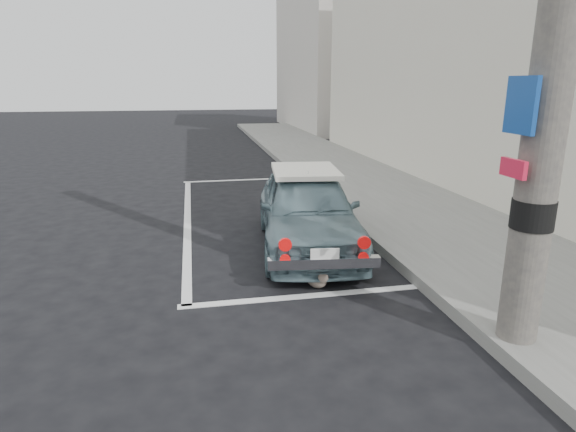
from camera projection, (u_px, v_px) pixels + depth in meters
ground at (261, 282)px, 5.92m from camera, size 80.00×80.00×0.00m
sidewalk at (426, 219)px, 8.39m from camera, size 2.80×40.00×0.15m
shop_building at (534, 27)px, 9.96m from camera, size 3.50×18.00×7.00m
building_far at (326, 50)px, 24.94m from camera, size 3.50×10.00×8.00m
pline_rear at (310, 296)px, 5.54m from camera, size 3.00×0.12×0.01m
pline_front at (244, 180)px, 12.15m from camera, size 3.00×0.12×0.01m
pline_side at (187, 220)px, 8.58m from camera, size 0.12×7.00×0.01m
retro_coupe at (307, 209)px, 7.04m from camera, size 1.75×3.54×1.16m
cat at (317, 278)px, 5.75m from camera, size 0.30×0.47×0.26m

